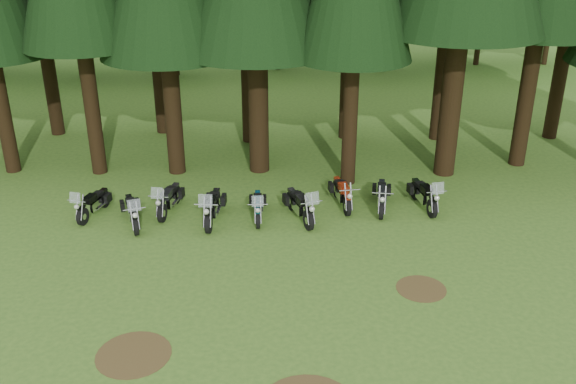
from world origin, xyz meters
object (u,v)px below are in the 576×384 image
at_px(motorcycle_0, 93,204).
at_px(motorcycle_8, 424,196).
at_px(motorcycle_6, 342,194).
at_px(motorcycle_5, 300,206).
at_px(motorcycle_2, 169,200).
at_px(motorcycle_7, 382,197).
at_px(motorcycle_3, 213,208).
at_px(motorcycle_4, 258,207).
at_px(motorcycle_1, 132,212).

bearing_deg(motorcycle_0, motorcycle_8, 18.01).
xyz_separation_m(motorcycle_0, motorcycle_6, (8.56, 0.40, 0.02)).
bearing_deg(motorcycle_5, motorcycle_8, -7.94).
xyz_separation_m(motorcycle_2, motorcycle_7, (7.36, -0.08, -0.00)).
relative_size(motorcycle_3, motorcycle_4, 1.18).
xyz_separation_m(motorcycle_2, motorcycle_6, (6.01, 0.24, -0.01)).
height_order(motorcycle_3, motorcycle_4, motorcycle_3).
bearing_deg(motorcycle_1, motorcycle_3, -13.90).
xyz_separation_m(motorcycle_1, motorcycle_3, (2.64, 0.13, 0.04)).
bearing_deg(motorcycle_7, motorcycle_4, -162.42).
bearing_deg(motorcycle_6, motorcycle_8, -13.04).
bearing_deg(motorcycle_8, motorcycle_4, 177.24).
bearing_deg(motorcycle_0, motorcycle_5, 12.58).
xyz_separation_m(motorcycle_3, motorcycle_5, (2.93, 0.01, -0.01)).
bearing_deg(motorcycle_4, motorcycle_5, -5.19).
bearing_deg(motorcycle_5, motorcycle_0, 158.00).
height_order(motorcycle_0, motorcycle_2, motorcycle_2).
height_order(motorcycle_2, motorcycle_5, motorcycle_5).
relative_size(motorcycle_0, motorcycle_6, 0.93).
relative_size(motorcycle_6, motorcycle_7, 1.00).
relative_size(motorcycle_1, motorcycle_7, 0.99).
distance_m(motorcycle_3, motorcycle_4, 1.52).
bearing_deg(motorcycle_4, motorcycle_6, 16.61).
bearing_deg(motorcycle_7, motorcycle_6, 176.75).
bearing_deg(motorcycle_7, motorcycle_8, 10.52).
bearing_deg(motorcycle_1, motorcycle_6, -7.59).
xyz_separation_m(motorcycle_1, motorcycle_5, (5.57, 0.14, 0.03)).
xyz_separation_m(motorcycle_1, motorcycle_7, (8.46, 0.83, -0.00)).
height_order(motorcycle_0, motorcycle_1, motorcycle_1).
distance_m(motorcycle_0, motorcycle_2, 2.55).
distance_m(motorcycle_2, motorcycle_4, 3.13).
relative_size(motorcycle_4, motorcycle_7, 0.93).
bearing_deg(motorcycle_3, motorcycle_2, 159.52).
relative_size(motorcycle_6, motorcycle_8, 0.97).
bearing_deg(motorcycle_4, motorcycle_0, 175.04).
bearing_deg(motorcycle_6, motorcycle_1, -177.58).
bearing_deg(motorcycle_2, motorcycle_0, -164.64).
height_order(motorcycle_1, motorcycle_2, motorcycle_2).
relative_size(motorcycle_1, motorcycle_2, 0.99).
bearing_deg(motorcycle_2, motorcycle_3, -15.01).
relative_size(motorcycle_0, motorcycle_1, 0.94).
bearing_deg(motorcycle_2, motorcycle_1, -128.41).
bearing_deg(motorcycle_8, motorcycle_3, 177.13).
bearing_deg(motorcycle_5, motorcycle_6, 16.26).
xyz_separation_m(motorcycle_4, motorcycle_5, (1.42, -0.13, 0.06)).
height_order(motorcycle_0, motorcycle_8, motorcycle_8).
relative_size(motorcycle_2, motorcycle_4, 1.08).
distance_m(motorcycle_3, motorcycle_7, 5.86).
height_order(motorcycle_2, motorcycle_3, motorcycle_3).
distance_m(motorcycle_5, motorcycle_8, 4.43).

